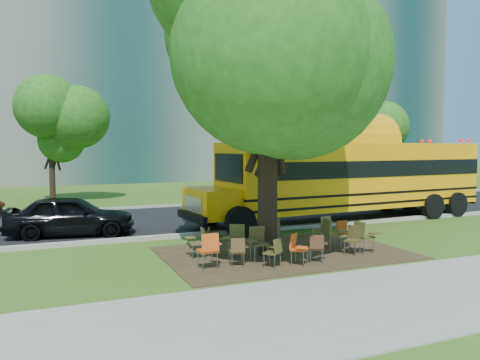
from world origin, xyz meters
name	(u,v)px	position (x,y,z in m)	size (l,w,h in m)	color
ground	(247,253)	(0.00, 0.00, 0.00)	(160.00, 160.00, 0.00)	#324E18
sidewalk	(349,304)	(0.00, -5.00, 0.02)	(60.00, 4.00, 0.04)	gray
dirt_patch	(285,253)	(1.00, -0.50, 0.01)	(7.00, 4.50, 0.03)	#382819
asphalt_road	(182,219)	(0.00, 7.00, 0.02)	(80.00, 8.00, 0.04)	black
kerb_near	(213,233)	(0.00, 3.00, 0.07)	(80.00, 0.25, 0.14)	gray
kerb_far	(160,207)	(0.00, 11.10, 0.07)	(80.00, 0.25, 0.14)	gray
building_main	(10,61)	(-8.00, 36.00, 11.00)	(38.00, 16.00, 22.00)	slate
building_right	(301,70)	(24.00, 38.00, 12.50)	(30.00, 16.00, 25.00)	gray
bg_tree_2	(51,128)	(-5.00, 16.00, 4.21)	(4.80, 4.80, 6.62)	black
bg_tree_3	(274,117)	(8.00, 14.00, 5.03)	(5.60, 5.60, 7.84)	black
bg_tree_4	(386,129)	(16.00, 13.00, 4.34)	(5.00, 5.00, 6.85)	black
main_tree	(268,62)	(0.41, -0.56, 5.48)	(7.20, 7.20, 9.09)	black
school_bus	(353,176)	(6.71, 3.99, 1.90)	(13.60, 3.97, 3.28)	orange
chair_0	(209,247)	(-1.67, -1.48, 0.60)	(0.63, 0.58, 0.97)	#C64B15
chair_1	(238,249)	(-0.89, -1.49, 0.49)	(0.59, 0.46, 0.79)	#4A341A
chair_2	(274,250)	(-0.07, -1.93, 0.49)	(0.53, 0.66, 0.79)	#423F1C
chair_3	(257,240)	(-0.14, -1.06, 0.59)	(0.66, 0.56, 0.95)	#4B4020
chair_4	(317,246)	(1.20, -1.94, 0.49)	(0.66, 0.52, 0.80)	#422517
chair_5	(297,246)	(0.61, -1.92, 0.52)	(0.57, 0.72, 0.85)	#CE4D16
chair_6	(352,237)	(2.69, -1.45, 0.52)	(0.70, 0.57, 0.85)	#49411F
chair_7	(363,234)	(3.07, -1.47, 0.59)	(0.63, 0.64, 0.96)	#423F1C
chair_8	(199,240)	(-1.54, -0.19, 0.54)	(0.52, 0.60, 0.88)	brown
chair_9	(236,237)	(-0.53, -0.45, 0.58)	(0.78, 0.61, 0.94)	brown
chair_10	(212,239)	(-1.06, 0.01, 0.50)	(0.49, 0.63, 0.82)	#422E17
chair_11	(273,231)	(0.87, -0.02, 0.60)	(0.66, 0.83, 0.97)	#453018
chair_12	(331,231)	(2.44, -0.76, 0.60)	(0.57, 0.64, 0.97)	brown
chair_13	(323,227)	(2.70, 0.08, 0.58)	(0.64, 0.67, 0.94)	brown
chair_14	(343,231)	(3.13, -0.37, 0.50)	(0.57, 0.47, 0.80)	#AC4B12
black_car	(71,216)	(-4.62, 4.71, 0.73)	(1.73, 4.29, 1.46)	black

